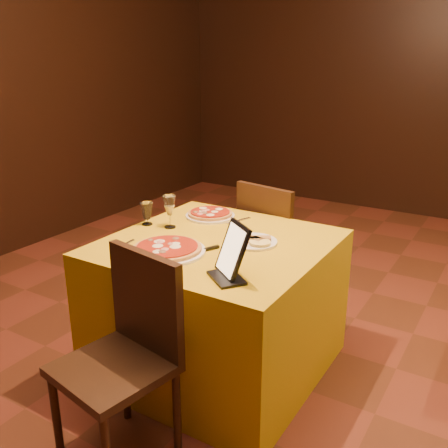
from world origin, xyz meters
The scene contains 14 objects.
floor centered at (0.00, 0.00, -0.01)m, with size 6.00×7.00×0.01m, color #5E2D19.
wall_back centered at (0.00, 3.50, 1.40)m, with size 6.00×0.01×2.80m, color black.
main_table centered at (-0.50, -0.05, 0.38)m, with size 1.10×1.10×0.75m, color #CB9F0D.
chair_main_near centered at (-0.50, -0.86, 0.46)m, with size 0.42×0.42×0.91m, color black, non-canonical shape.
chair_main_far centered at (-0.50, 0.74, 0.46)m, with size 0.37×0.37×0.91m, color black, non-canonical shape.
pizza_near centered at (-0.63, -0.31, 0.77)m, with size 0.38×0.38×0.03m.
pizza_far centered at (-0.76, 0.28, 0.77)m, with size 0.29×0.29×0.03m.
cutlet_dish centered at (-0.34, 0.03, 0.76)m, with size 0.25×0.25×0.03m.
wine_glass centered at (-0.85, 0.00, 0.84)m, with size 0.07×0.07×0.19m, color #EBDC85, non-canonical shape.
water_glass centered at (-1.00, -0.03, 0.81)m, with size 0.06×0.06×0.13m, color silver, non-canonical shape.
tablet centered at (-0.22, -0.37, 0.87)m, with size 0.19×0.02×0.24m, color black.
knife centered at (-0.50, -0.24, 0.75)m, with size 0.21×0.02×0.01m, color silver.
fork_near centered at (-0.88, -0.34, 0.75)m, with size 0.14×0.02×0.01m, color silver.
fork_far centered at (-0.58, 0.30, 0.75)m, with size 0.18×0.02×0.01m, color silver.
Camera 1 is at (0.80, -2.11, 1.67)m, focal length 40.00 mm.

